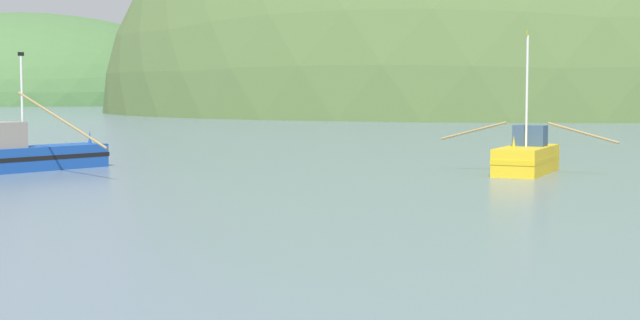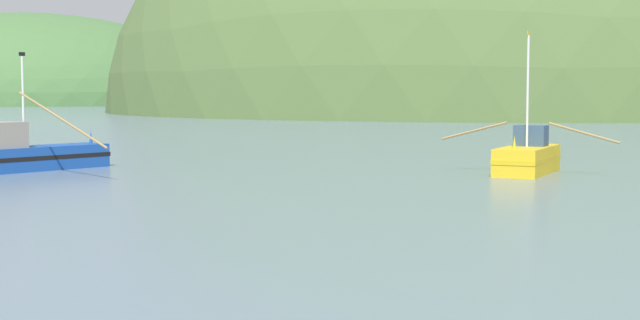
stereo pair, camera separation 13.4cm
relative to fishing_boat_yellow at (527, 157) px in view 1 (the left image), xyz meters
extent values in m
ellipsoid|color=#47703D|center=(-131.75, 214.46, -0.83)|extent=(124.95, 99.96, 53.64)
ellipsoid|color=#516B38|center=(3.46, 132.77, -0.83)|extent=(149.73, 119.78, 107.86)
cube|color=gold|center=(-0.02, -0.06, -0.14)|extent=(3.83, 6.39, 1.38)
cube|color=gold|center=(-0.02, -0.06, -0.07)|extent=(3.87, 6.45, 0.25)
cone|color=gold|center=(-0.83, -2.70, 0.90)|extent=(0.25, 0.25, 0.70)
cube|color=#334C6B|center=(0.20, 0.66, 1.09)|extent=(1.88, 1.62, 1.07)
cylinder|color=silver|center=(-0.06, -0.21, 3.39)|extent=(0.12, 0.12, 5.68)
cube|color=gold|center=(-0.06, -0.21, 6.35)|extent=(0.13, 0.35, 0.20)
cylinder|color=#997F4C|center=(2.68, -0.89, 1.32)|extent=(3.39, 1.14, 1.05)
cylinder|color=#997F4C|center=(-2.72, 0.77, 1.32)|extent=(3.39, 1.14, 1.05)
cube|color=#19479E|center=(-26.77, -3.11, -0.19)|extent=(7.71, 10.65, 1.28)
cube|color=black|center=(-26.77, -3.11, -0.13)|extent=(7.79, 10.76, 0.23)
cone|color=#19479E|center=(-24.08, 1.27, 0.80)|extent=(0.28, 0.28, 0.70)
cylinder|color=silver|center=(-26.31, -2.37, 2.84)|extent=(0.12, 0.12, 4.78)
cube|color=black|center=(-26.31, -2.37, 5.35)|extent=(0.21, 0.32, 0.20)
cylinder|color=#997F4C|center=(-22.77, -5.57, 2.04)|extent=(6.24, 3.90, 2.69)
camera|label=1|loc=(-3.60, -48.85, 3.50)|focal=52.39mm
camera|label=2|loc=(-3.46, -48.83, 3.50)|focal=52.39mm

